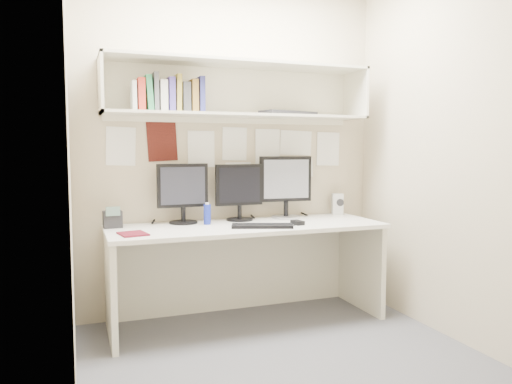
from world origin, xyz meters
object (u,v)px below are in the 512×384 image
object	(u,v)px
desk	(247,273)
monitor_left	(183,191)
monitor_center	(239,190)
keyboard	(262,226)
monitor_right	(286,185)
speaker	(337,204)
maroon_notebook	(133,234)
desk_phone	(113,219)

from	to	relation	value
desk	monitor_left	world-z (taller)	monitor_left
monitor_center	keyboard	size ratio (longest dim) A/B	1.01
monitor_right	speaker	bearing A→B (deg)	9.86
speaker	monitor_right	bearing A→B (deg)	-155.97
monitor_right	desk	bearing A→B (deg)	-145.99
keyboard	maroon_notebook	world-z (taller)	keyboard
desk	maroon_notebook	distance (m)	0.92
speaker	desk_phone	distance (m)	1.83
monitor_center	monitor_right	bearing A→B (deg)	-0.15
desk	monitor_right	size ratio (longest dim) A/B	4.06
monitor_center	monitor_left	bearing A→B (deg)	179.88
keyboard	monitor_left	bearing A→B (deg)	161.02
speaker	maroon_notebook	bearing A→B (deg)	-146.76
monitor_left	desk_phone	size ratio (longest dim) A/B	2.86
monitor_right	maroon_notebook	world-z (taller)	monitor_right
speaker	maroon_notebook	size ratio (longest dim) A/B	0.88
monitor_left	monitor_center	distance (m)	0.44
desk	speaker	xyz separation A→B (m)	(0.90, 0.26, 0.45)
speaker	keyboard	bearing A→B (deg)	-133.50
keyboard	desk_phone	xyz separation A→B (m)	(-0.99, 0.35, 0.05)
keyboard	desk_phone	distance (m)	1.05
monitor_left	maroon_notebook	xyz separation A→B (m)	(-0.41, -0.38, -0.24)
desk_phone	monitor_right	bearing A→B (deg)	-0.18
monitor_left	monitor_center	bearing A→B (deg)	-1.86
keyboard	speaker	distance (m)	0.94
speaker	desk	bearing A→B (deg)	-144.32
monitor_left	desk	bearing A→B (deg)	-29.20
monitor_left	keyboard	world-z (taller)	monitor_left
desk	desk_phone	size ratio (longest dim) A/B	12.95
monitor_left	speaker	bearing A→B (deg)	-0.28
desk_phone	keyboard	bearing A→B (deg)	-21.22
keyboard	desk_phone	size ratio (longest dim) A/B	2.77
desk	maroon_notebook	bearing A→B (deg)	-169.22
maroon_notebook	desk	bearing A→B (deg)	0.44
desk	monitor_left	size ratio (longest dim) A/B	4.53
monitor_right	keyboard	size ratio (longest dim) A/B	1.15
speaker	maroon_notebook	world-z (taller)	speaker
desk	monitor_left	xyz separation A→B (m)	(-0.42, 0.22, 0.61)
desk	monitor_right	distance (m)	0.78
monitor_left	speaker	size ratio (longest dim) A/B	2.51
monitor_right	maroon_notebook	distance (m)	1.32
monitor_right	keyboard	distance (m)	0.58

